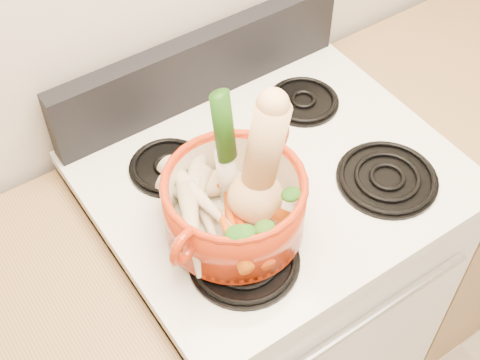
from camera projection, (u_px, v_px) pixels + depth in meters
stove_body at (267, 287)px, 1.86m from camera, size 0.76×0.65×0.92m
cooktop at (274, 176)px, 1.49m from camera, size 0.78×0.67×0.03m
control_backsplash at (201, 67)px, 1.58m from camera, size 0.76×0.05×0.18m
oven_handle at (364, 322)px, 1.43m from camera, size 0.60×0.02×0.02m
burner_front_left at (244, 259)px, 1.32m from camera, size 0.22×0.22×0.02m
burner_front_right at (387, 178)px, 1.46m from camera, size 0.22×0.22×0.02m
burner_back_left at (168, 166)px, 1.48m from camera, size 0.17×0.17×0.02m
burner_back_right at (303, 100)px, 1.62m from camera, size 0.17×0.17×0.02m
dutch_oven at (234, 205)px, 1.31m from camera, size 0.37×0.37×0.14m
pot_handle_left at (184, 247)px, 1.19m from camera, size 0.08×0.05×0.08m
pot_handle_right at (278, 140)px, 1.36m from camera, size 0.08×0.05×0.08m
squash at (256, 166)px, 1.24m from camera, size 0.19×0.17×0.30m
leek at (227, 150)px, 1.27m from camera, size 0.05×0.08×0.28m
ginger at (213, 184)px, 1.37m from camera, size 0.09×0.07×0.04m
parsnip_0 at (203, 205)px, 1.33m from camera, size 0.11×0.25×0.07m
parsnip_1 at (188, 215)px, 1.30m from camera, size 0.20×0.19×0.07m
parsnip_2 at (197, 199)px, 1.33m from camera, size 0.11×0.18×0.05m
parsnip_3 at (192, 229)px, 1.27m from camera, size 0.13×0.20×0.06m
parsnip_4 at (193, 195)px, 1.32m from camera, size 0.17×0.20×0.06m
parsnip_5 at (201, 198)px, 1.31m from camera, size 0.08×0.23×0.06m
carrot_0 at (248, 236)px, 1.29m from camera, size 0.04×0.16×0.04m
carrot_1 at (231, 226)px, 1.30m from camera, size 0.10×0.16×0.05m
carrot_2 at (253, 203)px, 1.33m from camera, size 0.10×0.16×0.04m
carrot_3 at (232, 240)px, 1.26m from camera, size 0.06×0.15×0.04m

